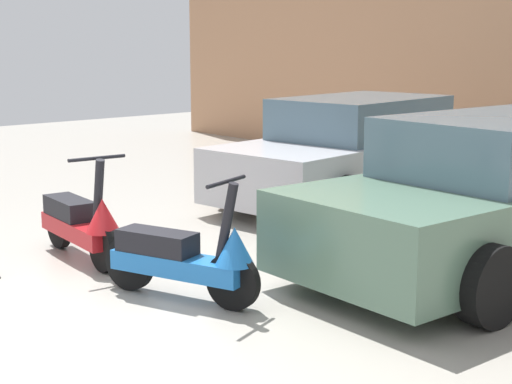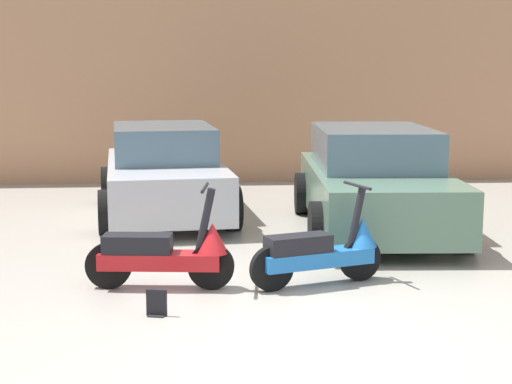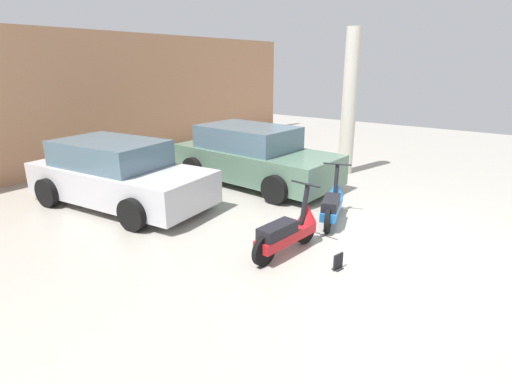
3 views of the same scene
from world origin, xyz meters
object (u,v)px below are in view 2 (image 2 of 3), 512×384
(scooter_front_left, at_px, (166,253))
(scooter_front_right, at_px, (323,250))
(car_rear_center, at_px, (374,182))
(placard_near_left_scooter, at_px, (157,304))
(car_rear_left, at_px, (164,172))

(scooter_front_left, xyz_separation_m, scooter_front_right, (1.70, 0.03, -0.01))
(car_rear_center, height_order, placard_near_left_scooter, car_rear_center)
(scooter_front_right, height_order, placard_near_left_scooter, scooter_front_right)
(scooter_front_right, relative_size, car_rear_center, 0.34)
(scooter_front_right, bearing_deg, scooter_front_left, 162.51)
(scooter_front_right, distance_m, placard_near_left_scooter, 2.02)
(scooter_front_left, height_order, scooter_front_right, scooter_front_left)
(car_rear_left, bearing_deg, car_rear_center, 59.47)
(scooter_front_left, relative_size, scooter_front_right, 1.06)
(placard_near_left_scooter, bearing_deg, car_rear_left, 91.41)
(scooter_front_left, height_order, car_rear_center, car_rear_center)
(car_rear_left, xyz_separation_m, car_rear_center, (3.10, -1.43, 0.03))
(scooter_front_left, distance_m, scooter_front_right, 1.70)
(car_rear_left, height_order, car_rear_center, car_rear_center)
(scooter_front_left, distance_m, car_rear_center, 4.11)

